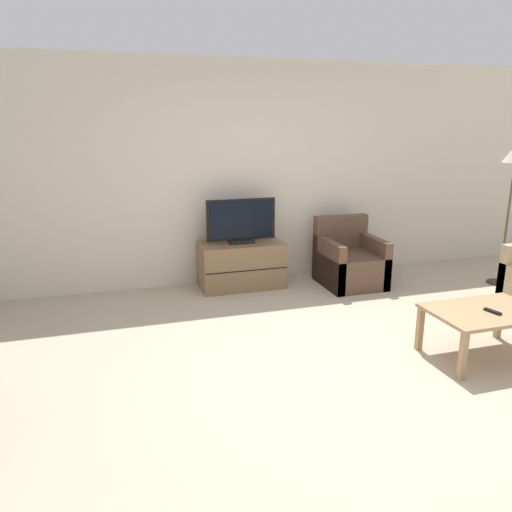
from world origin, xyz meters
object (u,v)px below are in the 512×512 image
(coffee_table, at_px, (485,316))
(remote, at_px, (493,311))
(tv_stand, at_px, (241,265))
(tv, at_px, (241,223))
(armchair, at_px, (349,263))

(coffee_table, relative_size, remote, 6.07)
(tv_stand, bearing_deg, tv, -90.00)
(tv, xyz_separation_m, remote, (1.49, -2.49, -0.36))
(armchair, xyz_separation_m, coffee_table, (0.17, -2.15, 0.10))
(tv, bearing_deg, tv_stand, 90.00)
(tv, distance_m, coffee_table, 2.88)
(armchair, relative_size, coffee_table, 0.87)
(tv, xyz_separation_m, coffee_table, (1.48, -2.43, -0.43))
(tv_stand, relative_size, tv, 1.20)
(coffee_table, bearing_deg, remote, -80.43)
(armchair, bearing_deg, tv_stand, 167.71)
(tv_stand, height_order, armchair, armchair)
(tv_stand, xyz_separation_m, tv, (0.00, -0.00, 0.53))
(tv_stand, relative_size, remote, 6.54)
(tv_stand, distance_m, armchair, 1.34)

